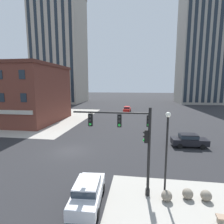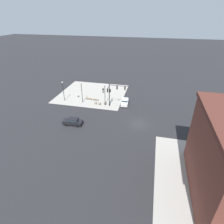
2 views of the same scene
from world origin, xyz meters
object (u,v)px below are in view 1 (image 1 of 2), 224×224
object	(u,v)px
bollard_sphere_curb_c	(206,196)
street_lamp_corner_near	(167,146)
car_cross_eastbound	(127,109)
traffic_signal_main	(134,137)
bollard_sphere_curb_b	(188,194)
bollard_sphere_curb_a	(167,196)
car_main_northbound_far	(189,140)
car_main_northbound_near	(88,191)

from	to	relation	value
bollard_sphere_curb_c	street_lamp_corner_near	distance (m)	4.39
car_cross_eastbound	traffic_signal_main	bearing A→B (deg)	-85.61
bollard_sphere_curb_c	bollard_sphere_curb_b	bearing A→B (deg)	178.07
bollard_sphere_curb_a	car_main_northbound_far	size ratio (longest dim) A/B	0.16
bollard_sphere_curb_c	car_main_northbound_near	xyz separation A→B (m)	(-7.96, -1.56, 0.55)
street_lamp_corner_near	car_main_northbound_far	world-z (taller)	street_lamp_corner_near
car_main_northbound_near	car_main_northbound_far	size ratio (longest dim) A/B	1.01
bollard_sphere_curb_b	car_main_northbound_near	distance (m)	6.97
traffic_signal_main	car_main_northbound_near	world-z (taller)	traffic_signal_main
street_lamp_corner_near	car_main_northbound_near	xyz separation A→B (m)	(-5.19, -1.64, -2.85)
car_main_northbound_near	car_cross_eastbound	world-z (taller)	same
bollard_sphere_curb_a	car_main_northbound_near	xyz separation A→B (m)	(-5.27, -1.14, 0.55)
bollard_sphere_curb_a	street_lamp_corner_near	distance (m)	3.44
bollard_sphere_curb_b	bollard_sphere_curb_a	bearing A→B (deg)	-162.69
bollard_sphere_curb_a	street_lamp_corner_near	world-z (taller)	street_lamp_corner_near
bollard_sphere_curb_a	bollard_sphere_curb_b	xyz separation A→B (m)	(1.49, 0.46, 0.00)
traffic_signal_main	car_main_northbound_far	bearing A→B (deg)	58.58
traffic_signal_main	bollard_sphere_curb_a	xyz separation A→B (m)	(2.29, -0.67, -3.87)
car_main_northbound_near	car_cross_eastbound	xyz separation A→B (m)	(-0.04, 40.99, 0.00)
car_main_northbound_near	bollard_sphere_curb_b	bearing A→B (deg)	13.33
street_lamp_corner_near	car_main_northbound_far	bearing A→B (deg)	68.02
bollard_sphere_curb_a	car_cross_eastbound	world-z (taller)	car_cross_eastbound
car_cross_eastbound	bollard_sphere_curb_a	bearing A→B (deg)	-82.42
street_lamp_corner_near	car_cross_eastbound	xyz separation A→B (m)	(-5.23, 39.35, -2.85)
bollard_sphere_curb_c	car_main_northbound_far	distance (m)	11.42
bollard_sphere_curb_a	car_main_northbound_near	world-z (taller)	car_main_northbound_near
bollard_sphere_curb_a	bollard_sphere_curb_c	bearing A→B (deg)	8.97
bollard_sphere_curb_a	bollard_sphere_curb_b	world-z (taller)	same
bollard_sphere_curb_b	bollard_sphere_curb_c	xyz separation A→B (m)	(1.20, -0.04, 0.00)
car_cross_eastbound	bollard_sphere_curb_b	bearing A→B (deg)	-80.22
bollard_sphere_curb_a	car_main_northbound_far	xyz separation A→B (m)	(4.44, 11.69, 0.55)
bollard_sphere_curb_b	bollard_sphere_curb_c	distance (m)	1.20
bollard_sphere_curb_a	car_cross_eastbound	distance (m)	40.21
bollard_sphere_curb_c	car_main_northbound_near	bearing A→B (deg)	-168.90
bollard_sphere_curb_a	bollard_sphere_curb_c	xyz separation A→B (m)	(2.69, 0.42, 0.00)
street_lamp_corner_near	car_main_northbound_near	bearing A→B (deg)	-162.47
bollard_sphere_curb_b	car_main_northbound_far	world-z (taller)	car_main_northbound_far
bollard_sphere_curb_b	car_cross_eastbound	xyz separation A→B (m)	(-6.79, 39.39, 0.55)
bollard_sphere_curb_c	car_cross_eastbound	distance (m)	40.24
bollard_sphere_curb_b	car_cross_eastbound	bearing A→B (deg)	99.78
street_lamp_corner_near	bollard_sphere_curb_c	bearing A→B (deg)	-1.64
car_cross_eastbound	car_main_northbound_near	bearing A→B (deg)	-89.95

